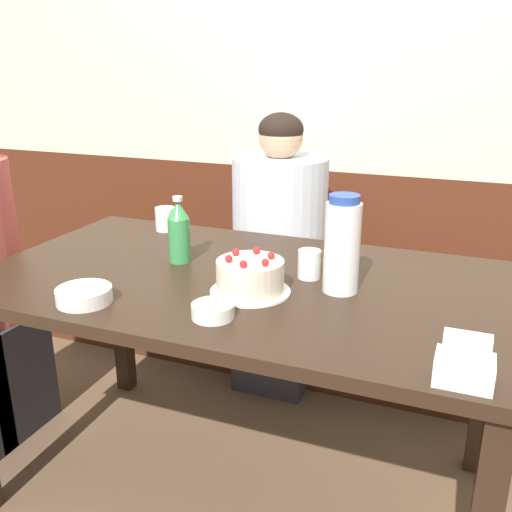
{
  "coord_description": "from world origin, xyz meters",
  "views": [
    {
      "loc": [
        0.61,
        -1.41,
        1.33
      ],
      "look_at": [
        0.03,
        0.05,
        0.79
      ],
      "focal_mm": 40.0,
      "sensor_mm": 36.0,
      "label": 1
    }
  ],
  "objects": [
    {
      "name": "glass_tumbler_short",
      "position": [
        -0.44,
        0.34,
        0.79
      ],
      "size": [
        0.07,
        0.07,
        0.09
      ],
      "color": "silver",
      "rests_on": "dining_table"
    },
    {
      "name": "water_pitcher",
      "position": [
        0.29,
        0.0,
        0.87
      ],
      "size": [
        0.09,
        0.09,
        0.27
      ],
      "color": "white",
      "rests_on": "dining_table"
    },
    {
      "name": "soju_bottle",
      "position": [
        -0.22,
        0.05,
        0.84
      ],
      "size": [
        0.07,
        0.07,
        0.21
      ],
      "color": "#388E4C",
      "rests_on": "dining_table"
    },
    {
      "name": "bowl_soup_white",
      "position": [
        -0.3,
        -0.32,
        0.76
      ],
      "size": [
        0.14,
        0.14,
        0.04
      ],
      "color": "white",
      "rests_on": "dining_table"
    },
    {
      "name": "person_grey_tee",
      "position": [
        -0.12,
        0.69,
        0.57
      ],
      "size": [
        0.38,
        0.38,
        1.15
      ],
      "rotation": [
        0.0,
        0.0,
        -1.57
      ],
      "color": "#33333D",
      "rests_on": "ground_plane"
    },
    {
      "name": "bench_seat",
      "position": [
        0.0,
        0.83,
        0.21
      ],
      "size": [
        2.7,
        0.38,
        0.43
      ],
      "color": "#472314",
      "rests_on": "ground_plane"
    },
    {
      "name": "glass_water_tall",
      "position": [
        0.19,
        0.06,
        0.79
      ],
      "size": [
        0.07,
        0.07,
        0.08
      ],
      "color": "silver",
      "rests_on": "dining_table"
    },
    {
      "name": "back_wall",
      "position": [
        0.0,
        1.05,
        1.25
      ],
      "size": [
        4.8,
        0.04,
        2.5
      ],
      "color": "#4C2314",
      "rests_on": "ground_plane"
    },
    {
      "name": "bowl_rice_small",
      "position": [
        0.05,
        -0.28,
        0.76
      ],
      "size": [
        0.1,
        0.1,
        0.04
      ],
      "color": "white",
      "rests_on": "dining_table"
    },
    {
      "name": "napkin_holder",
      "position": [
        0.62,
        -0.37,
        0.78
      ],
      "size": [
        0.11,
        0.08,
        0.11
      ],
      "color": "white",
      "rests_on": "dining_table"
    },
    {
      "name": "ground_plane",
      "position": [
        0.0,
        0.0,
        0.0
      ],
      "size": [
        12.0,
        12.0,
        0.0
      ],
      "primitive_type": "plane",
      "color": "brown"
    },
    {
      "name": "dining_table",
      "position": [
        0.0,
        0.0,
        0.66
      ],
      "size": [
        1.51,
        0.86,
        0.74
      ],
      "color": "black",
      "rests_on": "ground_plane"
    },
    {
      "name": "birthday_cake",
      "position": [
        0.07,
        -0.1,
        0.79
      ],
      "size": [
        0.22,
        0.22,
        0.11
      ],
      "color": "white",
      "rests_on": "dining_table"
    }
  ]
}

